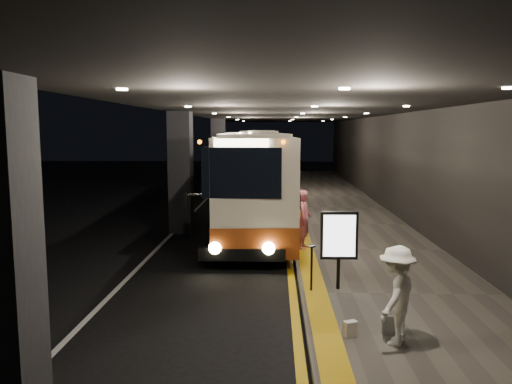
{
  "coord_description": "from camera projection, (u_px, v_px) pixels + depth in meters",
  "views": [
    {
      "loc": [
        1.93,
        -13.93,
        3.75
      ],
      "look_at": [
        1.3,
        2.38,
        1.7
      ],
      "focal_mm": 35.0,
      "sensor_mm": 36.0,
      "label": 1
    }
  ],
  "objects": [
    {
      "name": "kerb_stripe_yellow",
      "position": [
        286.0,
        227.0,
        19.22
      ],
      "size": [
        0.18,
        50.0,
        0.01
      ],
      "primitive_type": "cube",
      "color": "gold",
      "rests_on": "ground"
    },
    {
      "name": "coach_third",
      "position": [
        263.0,
        153.0,
        43.16
      ],
      "size": [
        2.41,
        11.45,
        3.6
      ],
      "rotation": [
        0.0,
        0.0,
        0.0
      ],
      "color": "beige",
      "rests_on": "ground"
    },
    {
      "name": "bag_plain",
      "position": [
        350.0,
        329.0,
        8.69
      ],
      "size": [
        0.26,
        0.21,
        0.28
      ],
      "primitive_type": "cube",
      "rotation": [
        0.0,
        0.0,
        0.4
      ],
      "color": "silver",
      "rests_on": "sidewalk"
    },
    {
      "name": "coach_main",
      "position": [
        252.0,
        186.0,
        18.33
      ],
      "size": [
        3.01,
        11.42,
        3.53
      ],
      "rotation": [
        0.0,
        0.0,
        0.06
      ],
      "color": "beige",
      "rests_on": "ground"
    },
    {
      "name": "passenger_waiting_white",
      "position": [
        397.0,
        295.0,
        8.36
      ],
      "size": [
        1.01,
        1.19,
        1.68
      ],
      "primitive_type": "imported",
      "rotation": [
        0.0,
        0.0,
        -2.13
      ],
      "color": "white",
      "rests_on": "sidewalk"
    },
    {
      "name": "tactile_strip",
      "position": [
        299.0,
        223.0,
        19.18
      ],
      "size": [
        0.5,
        50.0,
        0.01
      ],
      "primitive_type": "cube",
      "color": "gold",
      "rests_on": "sidewalk"
    },
    {
      "name": "terminal_wall",
      "position": [
        411.0,
        150.0,
        18.67
      ],
      "size": [
        0.1,
        50.0,
        6.0
      ],
      "primitive_type": "cube",
      "color": "black",
      "rests_on": "ground"
    },
    {
      "name": "passenger_boarding",
      "position": [
        304.0,
        219.0,
        15.06
      ],
      "size": [
        0.57,
        0.74,
        1.8
      ],
      "primitive_type": "imported",
      "rotation": [
        0.0,
        0.0,
        1.33
      ],
      "color": "#A74E55",
      "rests_on": "sidewalk"
    },
    {
      "name": "info_sign",
      "position": [
        339.0,
        237.0,
        11.19
      ],
      "size": [
        0.84,
        0.14,
        1.78
      ],
      "rotation": [
        0.0,
        0.0,
        0.03
      ],
      "color": "black",
      "rests_on": "sidewalk"
    },
    {
      "name": "coach_second",
      "position": [
        257.0,
        162.0,
        31.32
      ],
      "size": [
        2.98,
        11.49,
        3.57
      ],
      "rotation": [
        0.0,
        0.0,
        0.05
      ],
      "color": "beige",
      "rests_on": "ground"
    },
    {
      "name": "lane_line_white",
      "position": [
        179.0,
        226.0,
        19.38
      ],
      "size": [
        0.12,
        50.0,
        0.01
      ],
      "primitive_type": "cube",
      "color": "silver",
      "rests_on": "ground"
    },
    {
      "name": "ground",
      "position": [
        208.0,
        261.0,
        14.35
      ],
      "size": [
        90.0,
        90.0,
        0.0
      ],
      "primitive_type": "plane",
      "color": "black"
    },
    {
      "name": "stanchion_post",
      "position": [
        311.0,
        268.0,
        11.13
      ],
      "size": [
        0.05,
        0.05,
        1.03
      ],
      "primitive_type": "cylinder",
      "color": "black",
      "rests_on": "sidewalk"
    },
    {
      "name": "support_columns",
      "position": [
        181.0,
        172.0,
        18.1
      ],
      "size": [
        0.8,
        24.8,
        4.4
      ],
      "color": "black",
      "rests_on": "ground"
    },
    {
      "name": "bag_polka",
      "position": [
        390.0,
        325.0,
        8.81
      ],
      "size": [
        0.29,
        0.13,
        0.34
      ],
      "primitive_type": "cube",
      "rotation": [
        0.0,
        0.0,
        -0.04
      ],
      "color": "black",
      "rests_on": "sidewalk"
    },
    {
      "name": "sidewalk",
      "position": [
        349.0,
        226.0,
        19.12
      ],
      "size": [
        4.5,
        50.0,
        0.15
      ],
      "primitive_type": "cube",
      "color": "#514C44",
      "rests_on": "ground"
    },
    {
      "name": "canopy",
      "position": [
        291.0,
        107.0,
        18.64
      ],
      "size": [
        9.0,
        50.0,
        0.4
      ],
      "primitive_type": "cube",
      "color": "black",
      "rests_on": "support_columns"
    }
  ]
}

